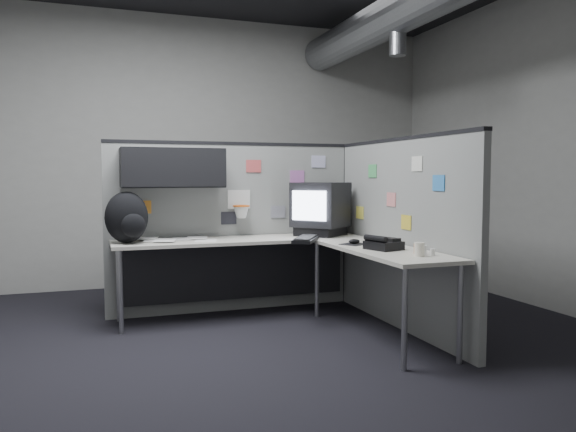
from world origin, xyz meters
name	(u,v)px	position (x,y,z in m)	size (l,w,h in m)	color
room	(354,74)	(0.56, 0.00, 2.10)	(5.62, 5.62, 3.22)	black
partition_back	(219,209)	(-0.25, 1.23, 1.00)	(2.44, 0.42, 1.63)	gray
partition_right	(399,233)	(1.10, 0.22, 0.82)	(0.07, 2.23, 1.63)	gray
desk	(276,254)	(0.15, 0.70, 0.61)	(2.31, 2.11, 0.73)	beige
monitor	(321,208)	(0.70, 1.01, 0.99)	(0.63, 0.63, 0.51)	black
keyboard	(306,239)	(0.38, 0.59, 0.75)	(0.38, 0.48, 0.04)	black
mouse	(354,243)	(0.68, 0.24, 0.75)	(0.27, 0.25, 0.05)	black
phone	(383,244)	(0.75, -0.14, 0.77)	(0.28, 0.29, 0.11)	black
bottles	(422,250)	(0.88, -0.49, 0.76)	(0.12, 0.15, 0.08)	silver
cup	(419,249)	(0.81, -0.56, 0.78)	(0.07, 0.07, 0.10)	silver
papers	(175,239)	(-0.69, 1.06, 0.74)	(0.73, 0.57, 0.02)	white
backpack	(127,218)	(-1.11, 0.96, 0.95)	(0.37, 0.34, 0.44)	black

